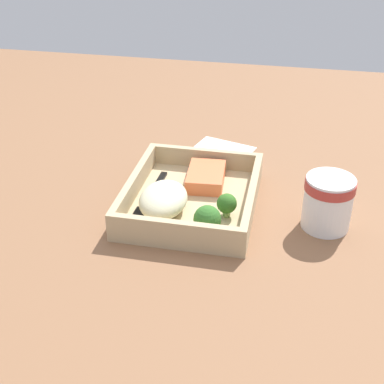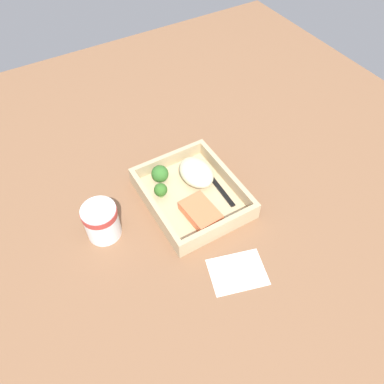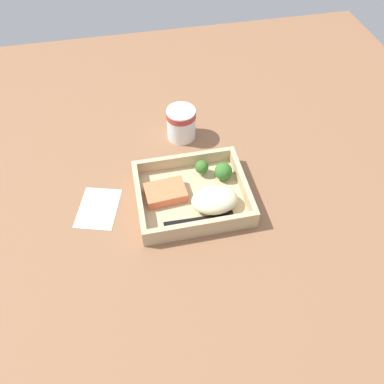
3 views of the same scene
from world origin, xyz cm
name	(u,v)px [view 1 (image 1 of 3)]	position (x,y,z in cm)	size (l,w,h in cm)	color
ground_plane	(192,211)	(0.00, 0.00, -1.00)	(160.00, 160.00, 2.00)	brown
takeout_tray	(192,203)	(0.00, 0.00, 0.60)	(25.52, 21.29, 1.20)	tan
tray_rim	(192,191)	(0.00, 0.00, 2.98)	(25.52, 21.29, 3.56)	tan
salmon_fillet	(206,177)	(-6.02, 1.28, 2.45)	(9.27, 6.34, 2.50)	#EF7043
mashed_potatoes	(163,200)	(4.40, -3.81, 3.40)	(10.59, 7.67, 4.39)	beige
broccoli_floret_1	(207,219)	(8.54, 4.15, 3.36)	(4.29, 4.29, 4.36)	#86AF5A
broccoli_floret_2	(227,204)	(3.76, 6.43, 3.46)	(3.25, 3.25, 3.98)	#82A75F
fork	(150,198)	(1.21, -7.07, 1.42)	(15.84, 2.31, 0.44)	black
paper_cup	(328,200)	(1.65, 22.03, 4.88)	(7.81, 7.81, 8.73)	white
receipt_slip	(222,150)	(-21.87, 1.77, 0.12)	(8.78, 11.67, 0.24)	white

